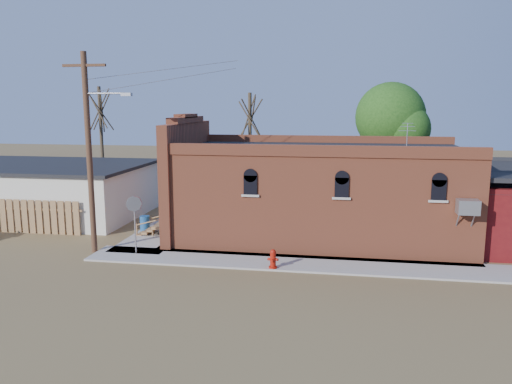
% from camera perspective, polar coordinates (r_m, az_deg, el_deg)
% --- Properties ---
extents(ground, '(120.00, 120.00, 0.00)m').
position_cam_1_polar(ground, '(20.84, 1.15, -8.84)').
color(ground, brown).
rests_on(ground, ground).
extents(sidewalk_south, '(19.00, 2.20, 0.08)m').
position_cam_1_polar(sidewalk_south, '(21.53, 5.49, -8.15)').
color(sidewalk_south, '#9E9991').
rests_on(sidewalk_south, ground).
extents(sidewalk_west, '(2.60, 10.00, 0.08)m').
position_cam_1_polar(sidewalk_west, '(27.92, -9.95, -4.04)').
color(sidewalk_west, '#9E9991').
rests_on(sidewalk_west, ground).
extents(brick_bar, '(16.40, 7.97, 6.30)m').
position_cam_1_polar(brick_bar, '(25.43, 6.64, -0.03)').
color(brick_bar, '#B05435').
rests_on(brick_bar, ground).
extents(wood_fence, '(5.20, 0.10, 1.80)m').
position_cam_1_polar(wood_fence, '(28.68, -23.85, -2.61)').
color(wood_fence, '#966343').
rests_on(wood_fence, ground).
extents(utility_pole, '(3.12, 0.26, 9.00)m').
position_cam_1_polar(utility_pole, '(23.54, -18.44, 4.71)').
color(utility_pole, '#432B1A').
rests_on(utility_pole, ground).
extents(tree_bare_near, '(2.80, 2.80, 7.65)m').
position_cam_1_polar(tree_bare_near, '(33.06, -0.71, 8.64)').
color(tree_bare_near, '#4E432C').
rests_on(tree_bare_near, ground).
extents(tree_bare_far, '(2.80, 2.80, 8.16)m').
position_cam_1_polar(tree_bare_far, '(37.53, -17.40, 8.95)').
color(tree_bare_far, '#4E432C').
rests_on(tree_bare_far, ground).
extents(tree_leafy, '(4.40, 4.40, 8.15)m').
position_cam_1_polar(tree_leafy, '(33.19, 15.10, 8.25)').
color(tree_leafy, '#4E432C').
rests_on(tree_leafy, ground).
extents(fire_hydrant, '(0.47, 0.46, 0.79)m').
position_cam_1_polar(fire_hydrant, '(20.65, 1.95, -7.64)').
color(fire_hydrant, '#9D1408').
rests_on(fire_hydrant, sidewalk_south).
extents(stop_sign, '(0.61, 0.47, 2.62)m').
position_cam_1_polar(stop_sign, '(22.98, -13.73, -1.93)').
color(stop_sign, '#97969C').
rests_on(stop_sign, sidewalk_south).
extents(trash_barrel, '(0.61, 0.61, 0.78)m').
position_cam_1_polar(trash_barrel, '(27.35, -12.59, -3.49)').
color(trash_barrel, '#1C4D8C').
rests_on(trash_barrel, sidewalk_west).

